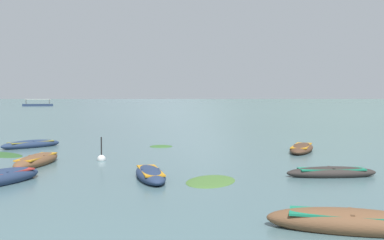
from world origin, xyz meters
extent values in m
plane|color=slate|center=(0.00, 1500.00, 0.00)|extent=(6000.00, 6000.00, 0.00)
cone|color=#4C5B56|center=(-974.41, 2245.98, 130.45)|extent=(866.78, 866.78, 260.89)
cone|color=slate|center=(-82.92, 2245.16, 195.33)|extent=(1453.75, 1453.75, 390.66)
cone|color=#56665B|center=(472.15, 1982.79, 202.76)|extent=(1625.80, 1625.80, 405.52)
ellipsoid|color=navy|center=(-0.11, 10.66, 0.15)|extent=(1.90, 3.49, 0.49)
cube|color=orange|center=(-0.11, 10.66, 0.29)|extent=(1.37, 2.51, 0.05)
cube|color=navy|center=(-0.11, 10.66, 0.34)|extent=(0.63, 0.27, 0.04)
ellipsoid|color=brown|center=(5.16, 4.88, 0.18)|extent=(3.71, 1.64, 0.60)
cube|color=#197A56|center=(5.16, 4.88, 0.36)|extent=(2.67, 1.18, 0.05)
cube|color=brown|center=(5.16, 4.88, 0.41)|extent=(0.20, 0.69, 0.04)
ellipsoid|color=#4C3323|center=(6.58, 19.14, 0.15)|extent=(2.21, 4.17, 0.51)
cube|color=orange|center=(6.58, 19.14, 0.31)|extent=(1.59, 3.00, 0.05)
cube|color=#4C3323|center=(6.58, 19.14, 0.36)|extent=(0.75, 0.29, 0.04)
ellipsoid|color=brown|center=(-5.43, 13.60, 0.17)|extent=(1.07, 3.79, 0.57)
cube|color=orange|center=(-5.43, 13.60, 0.34)|extent=(0.77, 2.73, 0.05)
cube|color=brown|center=(-5.43, 13.60, 0.39)|extent=(0.69, 0.09, 0.04)
ellipsoid|color=navy|center=(-4.92, 9.46, 0.18)|extent=(2.16, 3.43, 0.59)
cube|color=#B22D28|center=(-4.92, 9.46, 0.36)|extent=(1.55, 2.47, 0.05)
cube|color=navy|center=(-4.92, 9.46, 0.41)|extent=(0.71, 0.33, 0.04)
ellipsoid|color=#2D2826|center=(6.33, 11.57, 0.14)|extent=(3.36, 1.26, 0.45)
cube|color=#197A56|center=(6.33, 11.57, 0.27)|extent=(2.42, 0.91, 0.05)
cube|color=#2D2826|center=(6.33, 11.57, 0.32)|extent=(0.15, 0.58, 0.04)
ellipsoid|color=navy|center=(-8.51, 20.05, 0.16)|extent=(2.96, 3.35, 0.53)
cube|color=olive|center=(-8.51, 20.05, 0.32)|extent=(2.13, 2.41, 0.05)
cube|color=navy|center=(-8.51, 20.05, 0.37)|extent=(0.56, 0.48, 0.04)
cube|color=navy|center=(-59.45, 141.49, 0.27)|extent=(10.36, 7.03, 0.90)
cylinder|color=#4C4742|center=(-56.56, 144.17, 1.40)|extent=(0.10, 0.10, 1.80)
cylinder|color=#4C4742|center=(-55.52, 141.64, 1.40)|extent=(0.10, 0.10, 1.80)
cylinder|color=#4C4742|center=(-63.39, 141.35, 1.40)|extent=(0.10, 0.10, 1.80)
cylinder|color=#4C4742|center=(-62.35, 138.82, 1.40)|extent=(0.10, 0.10, 1.80)
cube|color=beige|center=(-59.45, 141.49, 2.29)|extent=(8.71, 5.91, 0.12)
sphere|color=silver|center=(-3.04, 15.00, 0.07)|extent=(0.37, 0.37, 0.37)
cylinder|color=black|center=(-3.04, 15.00, 0.57)|extent=(0.06, 0.06, 0.99)
ellipsoid|color=#38662D|center=(-1.16, 20.99, 0.00)|extent=(1.83, 1.83, 0.14)
ellipsoid|color=#477033|center=(2.02, 10.32, 0.00)|extent=(2.14, 2.79, 0.14)
camera|label=1|loc=(2.42, -4.76, 2.84)|focal=41.97mm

